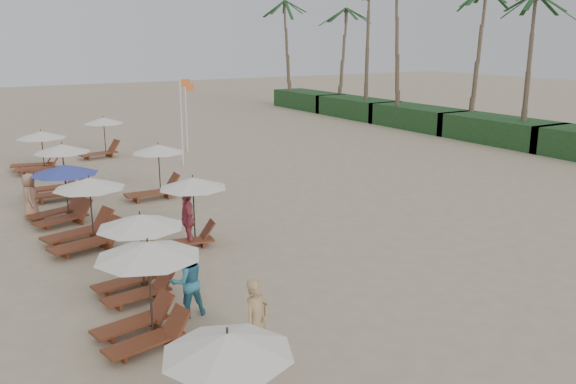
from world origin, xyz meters
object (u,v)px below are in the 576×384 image
lounger_station_4 (60,192)px  lounger_station_6 (37,152)px  inland_station_0 (191,201)px  beachgoer_mid_a (187,281)px  beachgoer_mid_b (152,244)px  beachgoer_far_b (30,197)px  beachgoer_far_a (187,220)px  beachgoer_near (257,322)px  lounger_station_3 (83,215)px  lounger_station_1 (142,287)px  lounger_station_2 (135,252)px  flag_pole_near (182,116)px  lounger_station_5 (57,173)px  inland_station_2 (101,134)px  inland_station_1 (155,168)px

lounger_station_4 → lounger_station_6: 9.44m
inland_station_0 → beachgoer_mid_a: (-2.07, -4.77, -0.60)m
beachgoer_mid_b → beachgoer_far_b: size_ratio=0.84×
inland_station_0 → beachgoer_mid_a: 5.23m
beachgoer_mid_b → beachgoer_far_a: 1.97m
lounger_station_4 → inland_station_0: size_ratio=1.06×
lounger_station_4 → beachgoer_near: (1.40, -12.50, -0.20)m
lounger_station_3 → beachgoer_far_b: lounger_station_3 is taller
lounger_station_1 → lounger_station_2: size_ratio=1.02×
lounger_station_4 → flag_pole_near: (7.61, 7.24, 1.47)m
lounger_station_5 → flag_pole_near: bearing=26.4°
inland_station_0 → inland_station_2: 16.62m
inland_station_2 → beachgoer_far_a: 16.81m
beachgoer_near → beachgoer_mid_a: beachgoer_near is taller
lounger_station_5 → inland_station_2: size_ratio=0.99×
inland_station_2 → flag_pole_near: flag_pole_near is taller
lounger_station_2 → beachgoer_near: (1.06, -4.67, -0.27)m
inland_station_0 → beachgoer_far_a: inland_station_0 is taller
lounger_station_5 → lounger_station_6: bearing=88.7°
beachgoer_near → lounger_station_2: bearing=79.4°
lounger_station_4 → beachgoer_far_a: size_ratio=1.42×
lounger_station_4 → beachgoer_far_b: size_ratio=1.52×
inland_station_1 → beachgoer_far_b: (-5.02, -0.65, -0.39)m
beachgoer_near → beachgoer_far_a: size_ratio=0.99×
lounger_station_4 → inland_station_2: 12.50m
beachgoer_far_a → beachgoer_far_b: (-3.82, 5.92, -0.06)m
inland_station_0 → beachgoer_far_b: bearing=125.0°
flag_pole_near → beachgoer_mid_a: bearing=-111.3°
beachgoer_far_a → beachgoer_far_b: size_ratio=1.07×
lounger_station_2 → lounger_station_5: bearing=88.8°
lounger_station_1 → lounger_station_2: 2.58m
inland_station_1 → beachgoer_mid_b: (-2.79, -7.72, -0.53)m
beachgoer_mid_a → inland_station_1: bearing=-104.6°
lounger_station_2 → inland_station_0: bearing=47.0°
inland_station_0 → flag_pole_near: size_ratio=0.54×
inland_station_0 → beachgoer_far_b: (-4.02, 5.74, -0.61)m
inland_station_2 → beachgoer_near: 24.37m
beachgoer_mid_a → beachgoer_far_a: (1.86, 4.59, 0.05)m
beachgoer_near → flag_pole_near: (6.22, 19.74, 1.67)m
inland_station_1 → beachgoer_mid_a: 11.58m
inland_station_2 → beachgoer_far_b: 12.10m
inland_station_1 → beachgoer_far_a: size_ratio=1.51×
lounger_station_4 → beachgoer_mid_b: (1.29, -6.21, -0.39)m
lounger_station_1 → inland_station_1: 12.63m
beachgoer_far_a → lounger_station_1: bearing=-21.5°
lounger_station_6 → beachgoer_near: 21.92m
lounger_station_6 → beachgoer_near: lounger_station_6 is taller
lounger_station_2 → flag_pole_near: size_ratio=0.52×
beachgoer_near → beachgoer_mid_a: 2.87m
inland_station_1 → flag_pole_near: 6.86m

